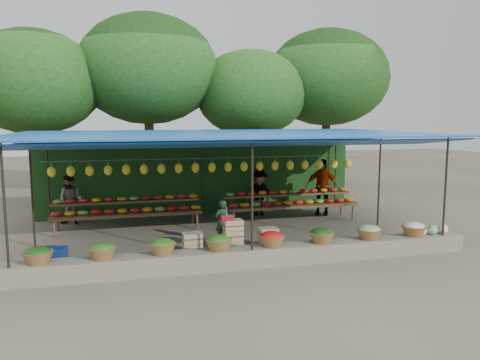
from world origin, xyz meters
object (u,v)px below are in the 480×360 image
object	(u,v)px
crate_counter	(232,238)
weighing_scale	(226,217)
blue_crate_back	(54,254)
vendor_seated	(222,222)
blue_crate_front	(58,271)

from	to	relation	value
crate_counter	weighing_scale	size ratio (longest dim) A/B	7.19
blue_crate_back	weighing_scale	bearing A→B (deg)	11.73
crate_counter	vendor_seated	xyz separation A→B (m)	(-0.09, 0.71, 0.26)
weighing_scale	blue_crate_front	xyz separation A→B (m)	(-3.73, -1.04, -0.70)
crate_counter	vendor_seated	world-z (taller)	vendor_seated
blue_crate_back	crate_counter	bearing A→B (deg)	11.86
blue_crate_back	blue_crate_front	bearing A→B (deg)	-64.80
crate_counter	blue_crate_front	distance (m)	4.01
crate_counter	weighing_scale	xyz separation A→B (m)	(-0.14, 0.00, 0.54)
weighing_scale	vendor_seated	bearing A→B (deg)	86.28
weighing_scale	vendor_seated	world-z (taller)	vendor_seated
weighing_scale	blue_crate_back	distance (m)	4.02
blue_crate_front	weighing_scale	bearing A→B (deg)	-2.05
vendor_seated	blue_crate_front	xyz separation A→B (m)	(-3.78, -1.75, -0.41)
vendor_seated	crate_counter	bearing A→B (deg)	76.70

